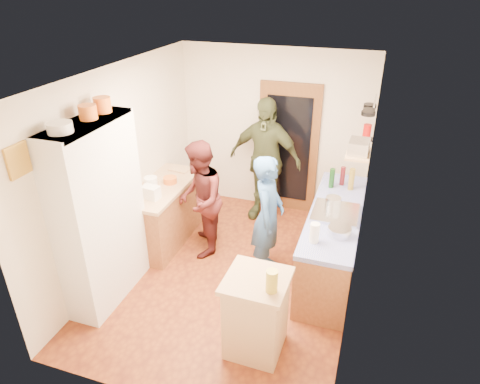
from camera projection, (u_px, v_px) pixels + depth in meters
The scene contains 44 objects.
floor at pixel (233, 274), 5.66m from camera, with size 3.00×4.00×0.02m, color brown.
ceiling at pixel (231, 73), 4.45m from camera, with size 3.00×4.00×0.02m, color silver.
wall_back at pixel (274, 131), 6.75m from camera, with size 3.00×0.02×2.60m, color beige.
wall_front at pixel (148, 293), 3.36m from camera, with size 3.00×0.02×2.60m, color beige.
wall_left at pixel (121, 169), 5.48m from camera, with size 0.02×4.00×2.60m, color beige.
wall_right at pixel (363, 205), 4.64m from camera, with size 0.02×4.00×2.60m, color beige.
door_frame at pixel (288, 149), 6.76m from camera, with size 0.95×0.06×2.10m, color brown.
door_glass at pixel (288, 150), 6.73m from camera, with size 0.70×0.02×1.70m, color black.
hutch_body at pixel (101, 215), 4.84m from camera, with size 0.40×1.20×2.20m, color silver.
hutch_top_shelf at pixel (85, 123), 4.34m from camera, with size 0.40×1.14×0.04m, color silver.
plate_stack at pixel (60, 128), 4.01m from camera, with size 0.24×0.24×0.10m, color white.
orange_pot_a at pixel (88, 112), 4.36m from camera, with size 0.19×0.19×0.15m, color orange.
orange_pot_b at pixel (102, 105), 4.58m from camera, with size 0.18×0.18×0.16m, color orange.
left_counter_base at pixel (164, 214), 6.17m from camera, with size 0.60×1.40×0.85m, color #995F36.
left_counter_top at pixel (162, 187), 5.97m from camera, with size 0.64×1.44×0.05m, color tan.
toaster at pixel (151, 192), 5.58m from camera, with size 0.23×0.15×0.17m, color white.
kettle at pixel (151, 184), 5.76m from camera, with size 0.18×0.18×0.20m, color white.
orange_bowl at pixel (170, 180), 6.00m from camera, with size 0.19×0.19×0.09m, color orange.
chopping_board at pixel (180, 169), 6.41m from camera, with size 0.30×0.22×0.03m, color tan.
right_counter_base at pixel (332, 242), 5.55m from camera, with size 0.60×2.20×0.84m, color #995F36.
right_counter_top at pixel (336, 213), 5.34m from camera, with size 0.62×2.22×0.06m, color #1C2AB1.
hob at pixel (335, 213), 5.24m from camera, with size 0.55×0.58×0.04m, color silver.
pot_on_hob at pixel (333, 202), 5.31m from camera, with size 0.19×0.19×0.12m, color silver.
bottle_a at pixel (332, 178), 5.84m from camera, with size 0.07×0.07×0.28m, color #143F14.
bottle_b at pixel (343, 176), 5.91m from camera, with size 0.07×0.07×0.27m, color #591419.
bottle_c at pixel (352, 179), 5.77m from camera, with size 0.08×0.08×0.31m, color olive.
paper_towel at pixel (314, 233), 4.66m from camera, with size 0.11×0.11×0.23m, color white.
mixing_bowl at pixel (339, 231), 4.81m from camera, with size 0.26×0.26×0.10m, color silver.
island_base at pixel (256, 316), 4.35m from camera, with size 0.55×0.55×0.86m, color tan.
island_top at pixel (257, 281), 4.14m from camera, with size 0.62×0.62×0.05m, color tan.
cutting_board at pixel (254, 276), 4.20m from camera, with size 0.35×0.28×0.02m, color white.
oil_jar at pixel (272, 281), 3.93m from camera, with size 0.11×0.11×0.23m, color #AD9E2D.
pan_rail at pixel (375, 100), 5.59m from camera, with size 0.02×0.02×0.65m, color silver.
pan_hang_a at pixel (368, 113), 5.52m from camera, with size 0.18×0.18×0.05m, color black.
pan_hang_b at pixel (369, 111), 5.69m from camera, with size 0.16×0.16×0.05m, color black.
pan_hang_c at pixel (370, 106), 5.86m from camera, with size 0.17×0.17×0.05m, color black.
wall_shelf at pixel (358, 154), 4.87m from camera, with size 0.26×0.42×0.03m, color tan.
radio at pixel (359, 147), 4.83m from camera, with size 0.22×0.30×0.15m, color silver.
ext_bracket at pixel (370, 139), 6.01m from camera, with size 0.06×0.10×0.04m, color black.
fire_extinguisher at pixel (366, 135), 6.00m from camera, with size 0.11×0.11×0.32m, color red.
picture_frame at pixel (18, 161), 3.82m from camera, with size 0.03×0.25×0.30m, color gold.
person_hob at pixel (270, 218), 5.33m from camera, with size 0.59×0.39×1.63m, color #315996.
person_left at pixel (202, 198), 5.79m from camera, with size 0.80×0.62×1.64m, color #491918.
person_back at pixel (265, 160), 6.54m from camera, with size 1.15×0.48×1.96m, color #394124.
Camera 1 is at (1.52, -4.26, 3.56)m, focal length 32.00 mm.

